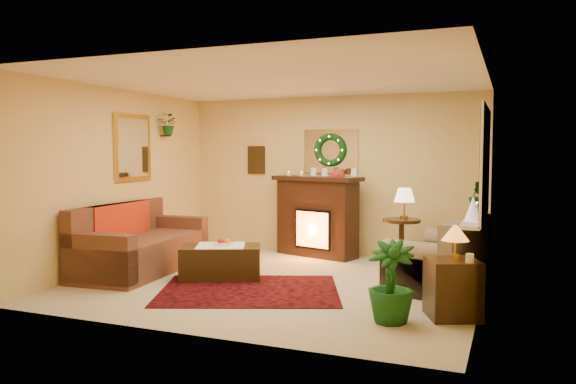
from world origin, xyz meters
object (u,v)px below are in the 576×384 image
at_px(sofa, 143,241).
at_px(loveseat, 440,254).
at_px(end_table_square, 452,291).
at_px(coffee_table, 221,263).
at_px(fireplace, 317,222).
at_px(side_table_round, 401,245).

distance_m(sofa, loveseat, 4.07).
height_order(end_table_square, coffee_table, end_table_square).
relative_size(loveseat, coffee_table, 1.46).
bearing_deg(coffee_table, fireplace, 48.01).
height_order(fireplace, loveseat, fireplace).
distance_m(loveseat, end_table_square, 1.35).
height_order(sofa, coffee_table, sofa).
bearing_deg(side_table_round, fireplace, 164.49).
relative_size(fireplace, coffee_table, 1.28).
bearing_deg(loveseat, side_table_round, 139.03).
relative_size(loveseat, end_table_square, 2.54).
xyz_separation_m(sofa, side_table_round, (3.35, 1.63, -0.10)).
distance_m(fireplace, side_table_round, 1.51).
bearing_deg(coffee_table, loveseat, -11.57).
xyz_separation_m(side_table_round, coffee_table, (-2.10, -1.64, -0.12)).
xyz_separation_m(sofa, coffee_table, (1.25, -0.00, -0.22)).
bearing_deg(fireplace, loveseat, -17.14).
distance_m(fireplace, coffee_table, 2.17).
xyz_separation_m(loveseat, end_table_square, (0.28, -1.31, -0.15)).
distance_m(loveseat, side_table_round, 1.23).
height_order(side_table_round, end_table_square, side_table_round).
height_order(side_table_round, coffee_table, side_table_round).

